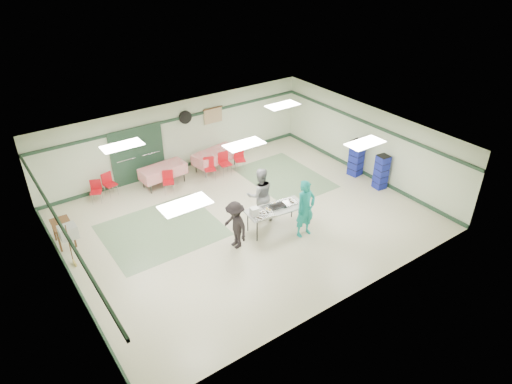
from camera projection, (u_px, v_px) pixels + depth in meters
floor at (245, 219)px, 14.88m from camera, size 11.00×11.00×0.00m
ceiling at (244, 144)px, 13.50m from camera, size 11.00×11.00×0.00m
wall_back at (179, 136)px, 17.36m from camera, size 11.00×0.00×11.00m
wall_front at (349, 258)px, 11.02m from camera, size 11.00×0.00×11.00m
wall_left at (64, 245)px, 11.46m from camera, size 0.00×9.00×9.00m
wall_right at (368, 141)px, 16.92m from camera, size 0.00×9.00×9.00m
trim_back at (178, 119)px, 16.98m from camera, size 11.00×0.06×0.10m
baseboard_back at (182, 166)px, 17.99m from camera, size 11.00×0.06×0.12m
trim_left at (59, 222)px, 11.12m from camera, size 0.06×9.00×0.10m
baseboard_left at (75, 284)px, 12.14m from camera, size 0.06×9.00×0.12m
trim_right at (369, 124)px, 16.54m from camera, size 0.06×9.00×0.10m
baseboard_right at (363, 172)px, 17.56m from camera, size 0.06×9.00×0.12m
green_patch_a at (162, 230)px, 14.34m from camera, size 3.50×3.00×0.01m
green_patch_b at (284, 177)px, 17.32m from camera, size 2.50×3.50×0.01m
double_door_left at (125, 158)px, 16.38m from camera, size 0.90×0.06×2.10m
double_door_right at (150, 152)px, 16.85m from camera, size 0.90×0.06×2.10m
door_frame at (138, 155)px, 16.60m from camera, size 2.00×0.03×2.15m
wall_fan at (185, 117)px, 17.11m from camera, size 0.50×0.10×0.50m
scroll_banner at (213, 116)px, 17.80m from camera, size 0.80×0.02×0.60m
serving_table at (275, 209)px, 14.07m from camera, size 1.96×0.97×0.76m
sheet_tray_right at (288, 203)px, 14.29m from camera, size 0.60×0.48×0.02m
sheet_tray_mid at (272, 208)px, 14.04m from camera, size 0.61×0.49×0.02m
sheet_tray_left at (263, 215)px, 13.69m from camera, size 0.67×0.54×0.02m
baking_pan at (278, 206)px, 14.06m from camera, size 0.51×0.35×0.08m
foam_box_stack at (254, 212)px, 13.63m from camera, size 0.26×0.24×0.27m
volunteer_teal at (305, 209)px, 13.71m from camera, size 0.68×0.45×1.86m
volunteer_grey at (260, 195)px, 14.45m from camera, size 1.05×0.93×1.82m
volunteer_dark at (235, 225)px, 13.26m from camera, size 0.59×1.00×1.53m
dining_table_a at (215, 155)px, 17.66m from camera, size 1.88×1.08×0.77m
dining_table_b at (163, 171)px, 16.57m from camera, size 1.71×0.86×0.77m
chair_a at (224, 161)px, 17.31m from camera, size 0.46×0.46×0.89m
chair_b at (209, 166)px, 16.99m from camera, size 0.51×0.51×0.86m
chair_c at (239, 157)px, 17.66m from camera, size 0.51×0.51×0.84m
chair_d at (168, 179)px, 16.16m from camera, size 0.50×0.50×0.82m
chair_loose_a at (109, 182)px, 15.98m from camera, size 0.47×0.47×0.84m
chair_loose_b at (96, 189)px, 15.62m from camera, size 0.49×0.49×0.79m
crate_stack_blue_a at (356, 158)px, 17.17m from camera, size 0.48×0.48×1.41m
crate_stack_red at (356, 163)px, 17.28m from camera, size 0.43×0.43×0.98m
crate_stack_blue_b at (381, 172)px, 16.33m from camera, size 0.44×0.44×1.29m
printer_table at (62, 226)px, 13.44m from camera, size 0.54×0.81×0.74m
office_printer at (68, 232)px, 12.67m from camera, size 0.48×0.42×0.37m
broom at (69, 244)px, 12.59m from camera, size 0.04×0.22×1.34m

